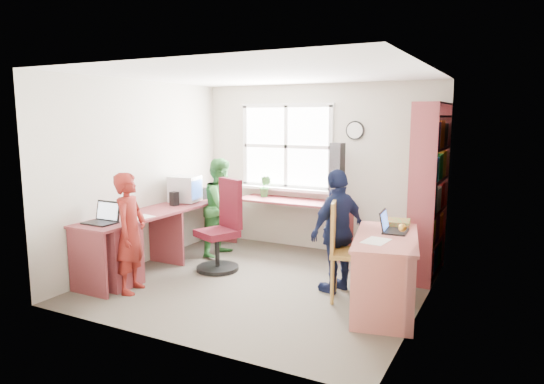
# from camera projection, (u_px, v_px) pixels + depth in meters

# --- Properties ---
(room) EXTENTS (3.64, 3.44, 2.44)m
(room) POSITION_uv_depth(u_px,v_px,m) (267.00, 180.00, 5.59)
(room) COLOR #4E473D
(room) RESTS_ON ground
(l_desk) EXTENTS (2.38, 2.95, 0.75)m
(l_desk) POSITION_uv_depth(u_px,v_px,m) (158.00, 238.00, 5.97)
(l_desk) COLOR brown
(l_desk) RESTS_ON ground
(right_desk) EXTENTS (0.86, 1.41, 0.76)m
(right_desk) POSITION_uv_depth(u_px,v_px,m) (386.00, 256.00, 4.87)
(right_desk) COLOR #CE7167
(right_desk) RESTS_ON ground
(bookshelf) EXTENTS (0.30, 1.02, 2.10)m
(bookshelf) POSITION_uv_depth(u_px,v_px,m) (429.00, 195.00, 5.84)
(bookshelf) COLOR brown
(bookshelf) RESTS_ON ground
(swivel_chair) EXTENTS (0.71, 0.71, 1.16)m
(swivel_chair) POSITION_uv_depth(u_px,v_px,m) (222.00, 231.00, 6.15)
(swivel_chair) COLOR black
(swivel_chair) RESTS_ON ground
(wooden_chair) EXTENTS (0.57, 0.57, 1.06)m
(wooden_chair) POSITION_uv_depth(u_px,v_px,m) (345.00, 246.00, 5.14)
(wooden_chair) COLOR #B98A3D
(wooden_chair) RESTS_ON ground
(crt_monitor) EXTENTS (0.42, 0.39, 0.37)m
(crt_monitor) POSITION_uv_depth(u_px,v_px,m) (185.00, 189.00, 6.75)
(crt_monitor) COLOR silver
(crt_monitor) RESTS_ON l_desk
(laptop_left) EXTENTS (0.35, 0.29, 0.24)m
(laptop_left) POSITION_uv_depth(u_px,v_px,m) (103.00, 218.00, 5.46)
(laptop_left) COLOR black
(laptop_left) RESTS_ON l_desk
(laptop_right) EXTENTS (0.29, 0.34, 0.22)m
(laptop_right) POSITION_uv_depth(u_px,v_px,m) (391.00, 227.00, 5.01)
(laptop_right) COLOR black
(laptop_right) RESTS_ON right_desk
(speaker_a) EXTENTS (0.11, 0.11, 0.19)m
(speaker_a) POSITION_uv_depth(u_px,v_px,m) (174.00, 199.00, 6.51)
(speaker_a) COLOR black
(speaker_a) RESTS_ON l_desk
(speaker_b) EXTENTS (0.10, 0.10, 0.17)m
(speaker_b) POSITION_uv_depth(u_px,v_px,m) (203.00, 193.00, 7.03)
(speaker_b) COLOR black
(speaker_b) RESTS_ON l_desk
(cd_tower) EXTENTS (0.19, 0.17, 0.83)m
(cd_tower) POSITION_uv_depth(u_px,v_px,m) (337.00, 173.00, 6.64)
(cd_tower) COLOR black
(cd_tower) RESTS_ON l_desk
(game_box) EXTENTS (0.32, 0.32, 0.06)m
(game_box) POSITION_uv_depth(u_px,v_px,m) (397.00, 222.00, 5.33)
(game_box) COLOR red
(game_box) RESTS_ON right_desk
(paper_a) EXTENTS (0.27, 0.35, 0.00)m
(paper_a) POSITION_uv_depth(u_px,v_px,m) (139.00, 217.00, 5.76)
(paper_a) COLOR white
(paper_a) RESTS_ON l_desk
(paper_b) EXTENTS (0.25, 0.33, 0.00)m
(paper_b) POSITION_uv_depth(u_px,v_px,m) (376.00, 241.00, 4.64)
(paper_b) COLOR white
(paper_b) RESTS_ON right_desk
(potted_plant) EXTENTS (0.18, 0.15, 0.32)m
(potted_plant) POSITION_uv_depth(u_px,v_px,m) (265.00, 186.00, 7.20)
(potted_plant) COLOR #2D7130
(potted_plant) RESTS_ON l_desk
(person_red) EXTENTS (0.46, 0.56, 1.34)m
(person_red) POSITION_uv_depth(u_px,v_px,m) (130.00, 233.00, 5.34)
(person_red) COLOR maroon
(person_red) RESTS_ON ground
(person_green) EXTENTS (0.52, 0.67, 1.37)m
(person_green) POSITION_uv_depth(u_px,v_px,m) (222.00, 207.00, 6.78)
(person_green) COLOR #317B34
(person_green) RESTS_ON ground
(person_navy) EXTENTS (0.61, 0.87, 1.38)m
(person_navy) POSITION_uv_depth(u_px,v_px,m) (338.00, 231.00, 5.35)
(person_navy) COLOR #12193B
(person_navy) RESTS_ON ground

